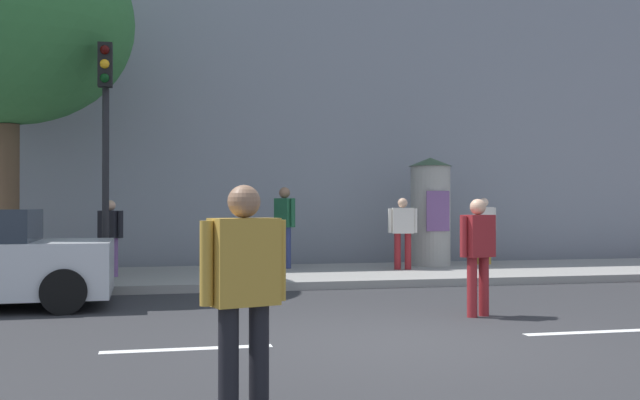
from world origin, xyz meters
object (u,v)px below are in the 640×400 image
(pedestrian_tallest, at_px, (243,282))
(traffic_light, at_px, (105,122))
(street_tree, at_px, (8,21))
(pedestrian_in_dark_shirt, at_px, (478,248))
(pedestrian_in_red_top, at_px, (484,226))
(poster_column, at_px, (430,211))
(pedestrian_with_bag, at_px, (285,220))
(pedestrian_with_backpack, at_px, (403,227))
(pedestrian_in_light_jacket, at_px, (110,232))

(pedestrian_tallest, bearing_deg, traffic_light, 100.12)
(street_tree, relative_size, pedestrian_in_dark_shirt, 4.21)
(traffic_light, distance_m, pedestrian_in_dark_shirt, 6.71)
(pedestrian_tallest, relative_size, pedestrian_in_red_top, 1.07)
(poster_column, distance_m, pedestrian_in_dark_shirt, 6.75)
(pedestrian_in_dark_shirt, distance_m, pedestrian_tallest, 5.70)
(pedestrian_in_dark_shirt, xyz_separation_m, pedestrian_tallest, (-3.72, -4.32, 0.05))
(pedestrian_in_dark_shirt, relative_size, pedestrian_in_red_top, 1.04)
(poster_column, bearing_deg, street_tree, -171.80)
(pedestrian_with_bag, bearing_deg, pedestrian_in_dark_shirt, -76.57)
(pedestrian_with_backpack, bearing_deg, pedestrian_in_red_top, 21.37)
(street_tree, bearing_deg, pedestrian_in_red_top, 7.53)
(pedestrian_with_backpack, bearing_deg, poster_column, 40.91)
(street_tree, xyz_separation_m, pedestrian_in_red_top, (10.17, 1.34, -3.92))
(street_tree, bearing_deg, traffic_light, -38.01)
(traffic_light, xyz_separation_m, street_tree, (-1.84, 1.44, 2.01))
(traffic_light, relative_size, pedestrian_in_light_jacket, 2.82)
(pedestrian_in_red_top, height_order, pedestrian_with_bag, pedestrian_with_bag)
(pedestrian_in_dark_shirt, distance_m, pedestrian_in_light_jacket, 7.47)
(traffic_light, xyz_separation_m, pedestrian_in_dark_shirt, (5.16, -3.78, -2.01))
(pedestrian_with_bag, bearing_deg, street_tree, -166.32)
(pedestrian_in_dark_shirt, distance_m, pedestrian_in_red_top, 7.28)
(street_tree, distance_m, pedestrian_with_backpack, 8.78)
(pedestrian_with_backpack, bearing_deg, pedestrian_tallest, -114.64)
(pedestrian_tallest, height_order, pedestrian_with_bag, pedestrian_with_bag)
(pedestrian_with_bag, bearing_deg, pedestrian_tallest, -101.24)
(pedestrian_with_backpack, height_order, pedestrian_in_light_jacket, pedestrian_with_backpack)
(traffic_light, relative_size, street_tree, 0.61)
(traffic_light, distance_m, pedestrian_with_backpack, 6.58)
(pedestrian_with_bag, relative_size, pedestrian_with_backpack, 1.16)
(pedestrian_in_red_top, height_order, pedestrian_in_light_jacket, pedestrian_in_red_top)
(pedestrian_in_dark_shirt, height_order, pedestrian_with_bag, pedestrian_with_bag)
(pedestrian_in_light_jacket, bearing_deg, pedestrian_in_red_top, 7.97)
(poster_column, height_order, street_tree, street_tree)
(pedestrian_in_red_top, xyz_separation_m, pedestrian_in_light_jacket, (-8.34, -1.17, -0.04))
(poster_column, height_order, pedestrian_in_light_jacket, poster_column)
(pedestrian_with_bag, relative_size, pedestrian_in_light_jacket, 1.20)
(street_tree, height_order, pedestrian_with_bag, street_tree)
(pedestrian_with_bag, bearing_deg, traffic_light, -142.54)
(pedestrian_tallest, bearing_deg, pedestrian_in_dark_shirt, 49.28)
(poster_column, height_order, pedestrian_tallest, poster_column)
(street_tree, bearing_deg, pedestrian_in_dark_shirt, -36.67)
(traffic_light, distance_m, pedestrian_in_red_top, 8.99)
(street_tree, bearing_deg, pedestrian_with_bag, 13.68)
(pedestrian_in_dark_shirt, distance_m, pedestrian_with_bag, 6.73)
(pedestrian_tallest, bearing_deg, pedestrian_in_light_jacket, 98.53)
(traffic_light, relative_size, pedestrian_with_backpack, 2.71)
(pedestrian_in_light_jacket, bearing_deg, pedestrian_tallest, -81.47)
(pedestrian_in_dark_shirt, bearing_deg, pedestrian_tallest, -130.72)
(traffic_light, relative_size, pedestrian_with_bag, 2.34)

